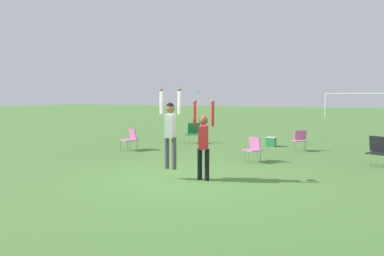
# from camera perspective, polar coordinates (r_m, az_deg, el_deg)

# --- Properties ---
(ground_plane) EXTENTS (120.00, 120.00, 0.00)m
(ground_plane) POSITION_cam_1_polar(r_m,az_deg,el_deg) (9.62, -1.06, -7.88)
(ground_plane) COLOR #4C7A38
(person_jumping) EXTENTS (0.63, 0.51, 2.08)m
(person_jumping) POSITION_cam_1_polar(r_m,az_deg,el_deg) (9.51, -3.33, 0.26)
(person_jumping) COLOR #4C4C51
(person_jumping) RESTS_ON ground_plane
(person_defending) EXTENTS (0.59, 0.48, 2.03)m
(person_defending) POSITION_cam_1_polar(r_m,az_deg,el_deg) (9.40, 1.75, -1.56)
(person_defending) COLOR black
(person_defending) RESTS_ON ground_plane
(frisbee) EXTENTS (0.23, 0.23, 0.02)m
(frisbee) POSITION_cam_1_polar(r_m,az_deg,el_deg) (9.45, 0.56, 5.60)
(frisbee) COLOR #2D9EDB
(camping_chair_0) EXTENTS (0.64, 0.70, 0.79)m
(camping_chair_0) POSITION_cam_1_polar(r_m,az_deg,el_deg) (15.10, 16.10, -1.57)
(camping_chair_0) COLOR gray
(camping_chair_0) RESTS_ON ground_plane
(camping_chair_1) EXTENTS (0.66, 0.72, 0.78)m
(camping_chair_1) POSITION_cam_1_polar(r_m,az_deg,el_deg) (12.26, 9.33, -2.95)
(camping_chair_1) COLOR gray
(camping_chair_1) RESTS_ON ground_plane
(camping_chair_2) EXTENTS (0.74, 0.80, 0.81)m
(camping_chair_2) POSITION_cam_1_polar(r_m,az_deg,el_deg) (14.87, -9.38, -1.50)
(camping_chair_2) COLOR gray
(camping_chair_2) RESTS_ON ground_plane
(camping_chair_3) EXTENTS (0.77, 0.86, 0.91)m
(camping_chair_3) POSITION_cam_1_polar(r_m,az_deg,el_deg) (16.76, 0.07, -0.56)
(camping_chair_3) COLOR gray
(camping_chair_3) RESTS_ON ground_plane
(camping_chair_4) EXTENTS (0.67, 0.73, 0.90)m
(camping_chair_4) POSITION_cam_1_polar(r_m,az_deg,el_deg) (12.75, 26.46, -2.92)
(camping_chair_4) COLOR gray
(camping_chair_4) RESTS_ON ground_plane
(cooler_box) EXTENTS (0.38, 0.35, 0.39)m
(cooler_box) POSITION_cam_1_polar(r_m,az_deg,el_deg) (16.10, 11.95, -2.05)
(cooler_box) COLOR #2D8C4C
(cooler_box) RESTS_ON ground_plane
(soccer_goal) EXTENTS (7.10, 0.10, 2.35)m
(soccer_goal) POSITION_cam_1_polar(r_m,az_deg,el_deg) (39.69, 24.72, 4.12)
(soccer_goal) COLOR white
(soccer_goal) RESTS_ON ground_plane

